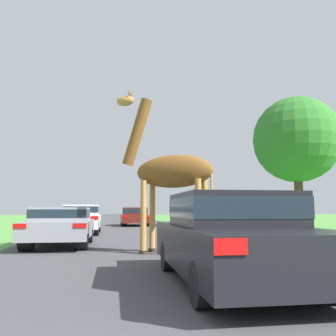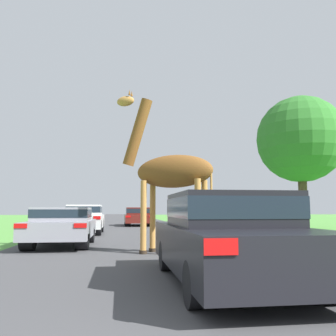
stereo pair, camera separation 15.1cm
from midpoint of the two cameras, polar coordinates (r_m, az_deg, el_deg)
The scene contains 7 objects.
road at distance 30.88m, azimuth -7.55°, elevation -8.78°, with size 7.88×120.00×0.00m.
giraffe_near_road at distance 9.65m, azimuth -0.38°, elevation -0.46°, with size 2.73×1.89×4.64m.
car_lead_maroon at distance 5.90m, azimuth 9.46°, elevation -10.62°, with size 1.89×4.46×1.43m.
car_queue_right at distance 26.35m, azimuth -5.58°, elevation -7.67°, with size 1.93×4.49×1.31m.
car_queue_left at distance 17.80m, azimuth -13.90°, elevation -7.82°, with size 1.72×4.07×1.39m.
car_far_ahead at distance 12.04m, azimuth -17.18°, elevation -8.71°, with size 1.89×3.96×1.23m.
tree_left_edge at distance 24.60m, azimuth 19.76°, elevation 4.26°, with size 5.58×5.58×8.48m.
Camera 1 is at (-0.79, -0.83, 1.17)m, focal length 38.00 mm.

